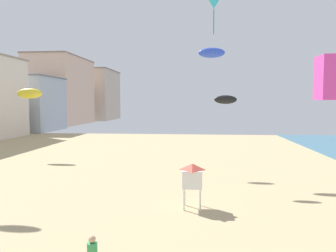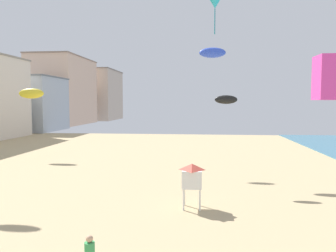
{
  "view_description": "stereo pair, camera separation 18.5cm",
  "coord_description": "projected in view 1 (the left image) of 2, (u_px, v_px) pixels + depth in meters",
  "views": [
    {
      "loc": [
        6.76,
        -0.74,
        5.99
      ],
      "look_at": [
        4.88,
        19.34,
        4.52
      ],
      "focal_mm": 34.72,
      "sensor_mm": 36.0,
      "label": 1
    },
    {
      "loc": [
        6.94,
        -0.72,
        5.99
      ],
      "look_at": [
        4.88,
        19.34,
        4.52
      ],
      "focal_mm": 34.72,
      "sensor_mm": 36.0,
      "label": 2
    }
  ],
  "objects": [
    {
      "name": "boardwalk_hotel_far",
      "position": [
        22.0,
        104.0,
        68.84
      ],
      "size": [
        14.8,
        12.91,
        11.42
      ],
      "color": "#ADB7C1",
      "rests_on": "ground"
    },
    {
      "name": "boardwalk_hotel_distant",
      "position": [
        61.0,
        91.0,
        88.62
      ],
      "size": [
        11.87,
        21.79,
        18.2
      ],
      "color": "beige",
      "rests_on": "ground"
    },
    {
      "name": "kite_black_parafoil",
      "position": [
        226.0,
        100.0,
        23.14
      ],
      "size": [
        1.6,
        0.45,
        0.62
      ],
      "color": "black"
    },
    {
      "name": "lifeguard_stand",
      "position": [
        192.0,
        176.0,
        18.31
      ],
      "size": [
        1.1,
        1.1,
        2.55
      ],
      "rotation": [
        0.0,
        0.0,
        0.14
      ],
      "color": "white",
      "rests_on": "ground"
    },
    {
      "name": "kite_yellow_parafoil",
      "position": [
        29.0,
        93.0,
        35.19
      ],
      "size": [
        2.84,
        0.79,
        1.1
      ],
      "color": "yellow"
    },
    {
      "name": "kite_blue_parafoil",
      "position": [
        212.0,
        53.0,
        26.86
      ],
      "size": [
        2.19,
        0.61,
        0.85
      ],
      "color": "blue"
    },
    {
      "name": "kite_cyan_delta",
      "position": [
        214.0,
        1.0,
        29.81
      ],
      "size": [
        1.6,
        1.6,
        3.65
      ],
      "color": "#2DB7CC"
    },
    {
      "name": "boardwalk_hotel_furthest",
      "position": [
        91.0,
        95.0,
        112.73
      ],
      "size": [
        16.59,
        19.86,
        17.11
      ],
      "color": "#C6B29E",
      "rests_on": "ground"
    },
    {
      "name": "kite_magenta_box",
      "position": [
        333.0,
        78.0,
        10.72
      ],
      "size": [
        0.93,
        0.93,
        1.46
      ],
      "color": "#DB3D9E"
    }
  ]
}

